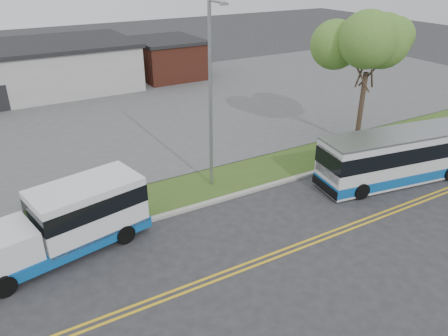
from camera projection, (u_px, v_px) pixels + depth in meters
ground at (184, 225)px, 20.34m from camera, size 140.00×140.00×0.00m
lane_line_north at (225, 271)px, 17.34m from camera, size 70.00×0.12×0.01m
lane_line_south at (229, 276)px, 17.10m from camera, size 70.00×0.12×0.01m
curb at (174, 213)px, 21.17m from camera, size 80.00×0.30×0.15m
verge at (160, 197)px, 22.58m from camera, size 80.00×3.30×0.10m
parking_lot at (90, 118)px, 33.57m from camera, size 80.00×25.00×0.10m
brick_wing at (168, 58)px, 44.47m from camera, size 6.30×7.30×3.90m
tree_east at (369, 50)px, 26.26m from camera, size 5.20×5.20×8.33m
streetlight_near at (211, 92)px, 21.53m from camera, size 0.35×1.53×9.50m
shuttle_bus at (72, 217)px, 18.15m from camera, size 7.59×3.73×2.80m
transit_bus at (405, 155)px, 24.00m from camera, size 10.39×3.87×2.82m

